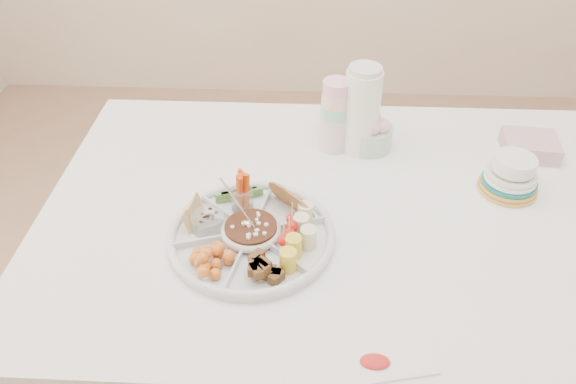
{
  "coord_description": "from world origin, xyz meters",
  "views": [
    {
      "loc": [
        -0.1,
        -1.07,
        1.66
      ],
      "look_at": [
        -0.15,
        -0.03,
        0.82
      ],
      "focal_mm": 35.0,
      "sensor_mm": 36.0,
      "label": 1
    }
  ],
  "objects_px": {
    "party_tray": "(251,233)",
    "thermos": "(362,109)",
    "dining_table": "(339,307)",
    "plate_stack": "(511,175)"
  },
  "relations": [
    {
      "from": "party_tray",
      "to": "thermos",
      "type": "relative_size",
      "value": 1.48
    },
    {
      "from": "dining_table",
      "to": "party_tray",
      "type": "relative_size",
      "value": 4.0
    },
    {
      "from": "thermos",
      "to": "plate_stack",
      "type": "distance_m",
      "value": 0.42
    },
    {
      "from": "dining_table",
      "to": "plate_stack",
      "type": "distance_m",
      "value": 0.6
    },
    {
      "from": "dining_table",
      "to": "thermos",
      "type": "bearing_deg",
      "value": 81.94
    },
    {
      "from": "dining_table",
      "to": "thermos",
      "type": "distance_m",
      "value": 0.57
    },
    {
      "from": "plate_stack",
      "to": "thermos",
      "type": "bearing_deg",
      "value": 154.99
    },
    {
      "from": "party_tray",
      "to": "thermos",
      "type": "height_order",
      "value": "thermos"
    },
    {
      "from": "party_tray",
      "to": "plate_stack",
      "type": "xyz_separation_m",
      "value": [
        0.64,
        0.22,
        0.03
      ]
    },
    {
      "from": "thermos",
      "to": "plate_stack",
      "type": "relative_size",
      "value": 1.72
    }
  ]
}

